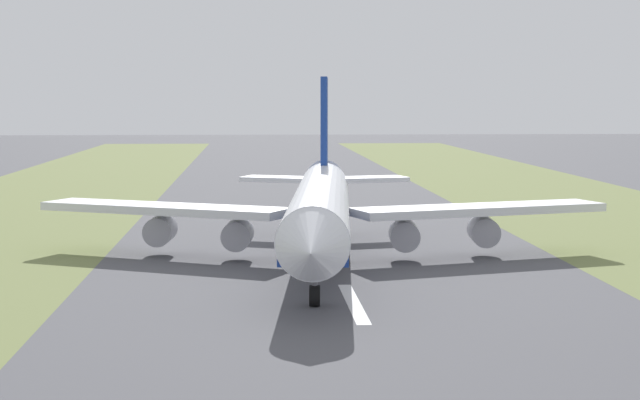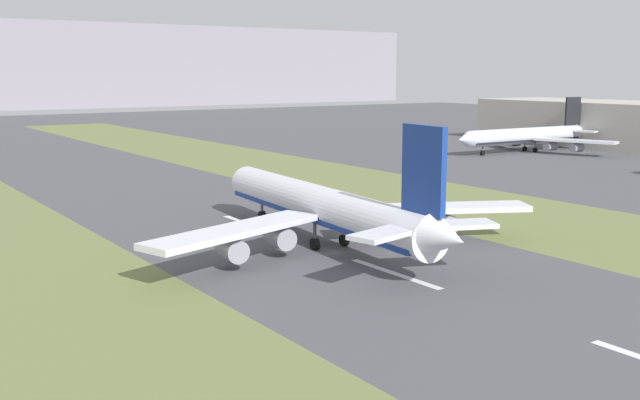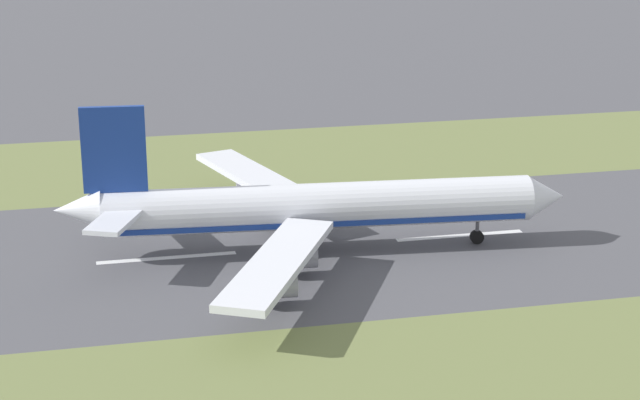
{
  "view_description": "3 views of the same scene",
  "coord_description": "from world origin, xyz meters",
  "views": [
    {
      "loc": [
        8.64,
        115.47,
        17.53
      ],
      "look_at": [
        1.6,
        5.36,
        7.0
      ],
      "focal_mm": 60.0,
      "sensor_mm": 36.0,
      "label": 1
    },
    {
      "loc": [
        -63.02,
        -89.02,
        26.64
      ],
      "look_at": [
        1.6,
        5.36,
        7.0
      ],
      "focal_mm": 42.0,
      "sensor_mm": 36.0,
      "label": 2
    },
    {
      "loc": [
        130.87,
        -23.2,
        49.07
      ],
      "look_at": [
        1.6,
        5.36,
        7.0
      ],
      "focal_mm": 60.0,
      "sensor_mm": 36.0,
      "label": 3
    }
  ],
  "objects": [
    {
      "name": "centreline_dash_near",
      "position": [
        0.0,
        -54.64,
        0.01
      ],
      "size": [
        1.2,
        18.0,
        0.01
      ],
      "primitive_type": "cube",
      "color": "silver",
      "rests_on": "ground"
    },
    {
      "name": "centreline_dash_mid",
      "position": [
        0.0,
        -14.64,
        0.01
      ],
      "size": [
        1.2,
        18.0,
        0.01
      ],
      "primitive_type": "cube",
      "color": "silver",
      "rests_on": "ground"
    },
    {
      "name": "airplane_main_jet",
      "position": [
        1.44,
        3.46,
        6.02
      ],
      "size": [
        63.91,
        67.22,
        20.2
      ],
      "color": "silver",
      "rests_on": "ground"
    },
    {
      "name": "ground_plane",
      "position": [
        0.0,
        0.0,
        0.0
      ],
      "size": [
        800.0,
        800.0,
        0.0
      ],
      "primitive_type": "plane",
      "color": "#4C4C51"
    },
    {
      "name": "centreline_dash_far",
      "position": [
        0.0,
        25.36,
        0.01
      ],
      "size": [
        1.2,
        18.0,
        0.01
      ],
      "primitive_type": "cube",
      "color": "silver",
      "rests_on": "ground"
    }
  ]
}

